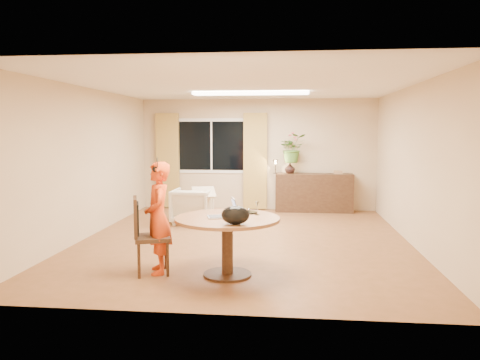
% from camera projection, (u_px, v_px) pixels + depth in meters
% --- Properties ---
extents(floor, '(6.50, 6.50, 0.00)m').
position_uv_depth(floor, '(244.00, 240.00, 7.95)').
color(floor, brown).
rests_on(floor, ground).
extents(ceiling, '(6.50, 6.50, 0.00)m').
position_uv_depth(ceiling, '(244.00, 85.00, 7.68)').
color(ceiling, white).
rests_on(ceiling, wall_back).
extents(wall_back, '(5.50, 0.00, 5.50)m').
position_uv_depth(wall_back, '(258.00, 154.00, 11.03)').
color(wall_back, tan).
rests_on(wall_back, floor).
extents(wall_left, '(0.00, 6.50, 6.50)m').
position_uv_depth(wall_left, '(87.00, 163.00, 8.11)').
color(wall_left, tan).
rests_on(wall_left, floor).
extents(wall_right, '(0.00, 6.50, 6.50)m').
position_uv_depth(wall_right, '(414.00, 165.00, 7.53)').
color(wall_right, tan).
rests_on(wall_right, floor).
extents(window, '(1.70, 0.03, 1.30)m').
position_uv_depth(window, '(211.00, 146.00, 11.11)').
color(window, white).
rests_on(window, wall_back).
extents(curtain_left, '(0.55, 0.08, 2.25)m').
position_uv_depth(curtain_left, '(168.00, 161.00, 11.18)').
color(curtain_left, olive).
rests_on(curtain_left, wall_back).
extents(curtain_right, '(0.55, 0.08, 2.25)m').
position_uv_depth(curtain_right, '(255.00, 161.00, 10.96)').
color(curtain_right, olive).
rests_on(curtain_right, wall_back).
extents(ceiling_panel, '(2.20, 0.35, 0.05)m').
position_uv_depth(ceiling_panel, '(251.00, 93.00, 8.87)').
color(ceiling_panel, white).
rests_on(ceiling_panel, ceiling).
extents(dining_table, '(1.34, 1.34, 0.76)m').
position_uv_depth(dining_table, '(227.00, 230.00, 5.95)').
color(dining_table, brown).
rests_on(dining_table, floor).
extents(dining_chair, '(0.60, 0.57, 1.01)m').
position_uv_depth(dining_chair, '(152.00, 235.00, 6.06)').
color(dining_chair, black).
rests_on(dining_chair, floor).
extents(child, '(0.62, 0.50, 1.46)m').
position_uv_depth(child, '(158.00, 218.00, 6.07)').
color(child, '#B32E0D').
rests_on(child, floor).
extents(laptop, '(0.44, 0.35, 0.25)m').
position_uv_depth(laptop, '(222.00, 207.00, 5.90)').
color(laptop, '#B7B7BC').
rests_on(laptop, dining_table).
extents(tumbler, '(0.09, 0.09, 0.10)m').
position_uv_depth(tumbler, '(237.00, 210.00, 6.16)').
color(tumbler, white).
rests_on(tumbler, dining_table).
extents(wine_glass, '(0.08, 0.08, 0.18)m').
position_uv_depth(wine_glass, '(257.00, 208.00, 6.09)').
color(wine_glass, white).
rests_on(wine_glass, dining_table).
extents(pot_lid, '(0.28, 0.28, 0.04)m').
position_uv_depth(pot_lid, '(249.00, 212.00, 6.23)').
color(pot_lid, white).
rests_on(pot_lid, dining_table).
extents(handbag, '(0.36, 0.24, 0.22)m').
position_uv_depth(handbag, '(235.00, 215.00, 5.45)').
color(handbag, black).
rests_on(handbag, dining_table).
extents(armchair, '(0.77, 0.79, 0.70)m').
position_uv_depth(armchair, '(192.00, 206.00, 9.38)').
color(armchair, beige).
rests_on(armchair, floor).
extents(throw, '(0.58, 0.65, 0.03)m').
position_uv_depth(throw, '(204.00, 188.00, 9.29)').
color(throw, beige).
rests_on(throw, armchair).
extents(sideboard, '(1.76, 0.43, 0.88)m').
position_uv_depth(sideboard, '(314.00, 193.00, 10.75)').
color(sideboard, black).
rests_on(sideboard, floor).
extents(vase, '(0.24, 0.24, 0.25)m').
position_uv_depth(vase, '(290.00, 168.00, 10.74)').
color(vase, black).
rests_on(vase, sideboard).
extents(bouquet, '(0.71, 0.65, 0.66)m').
position_uv_depth(bouquet, '(292.00, 148.00, 10.69)').
color(bouquet, '#296124').
rests_on(bouquet, vase).
extents(book_stack, '(0.22, 0.19, 0.08)m').
position_uv_depth(book_stack, '(338.00, 172.00, 10.64)').
color(book_stack, '#895C46').
rests_on(book_stack, sideboard).
extents(desk_lamp, '(0.15, 0.15, 0.34)m').
position_uv_depth(desk_lamp, '(275.00, 166.00, 10.73)').
color(desk_lamp, black).
rests_on(desk_lamp, sideboard).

